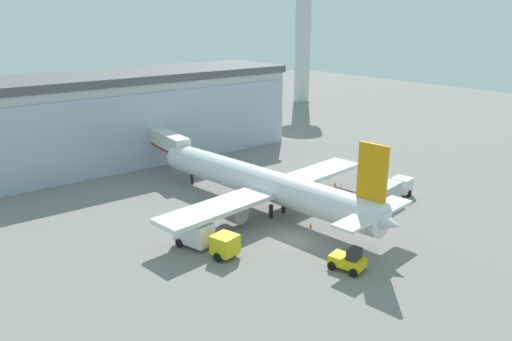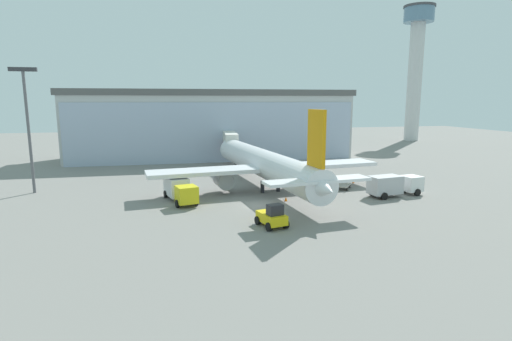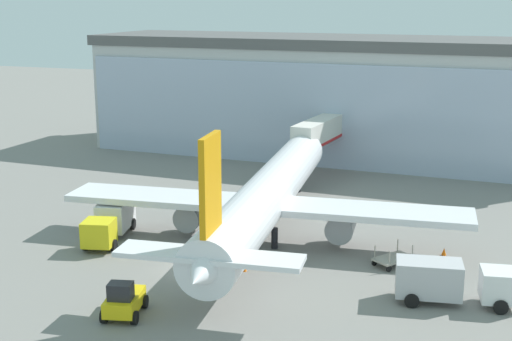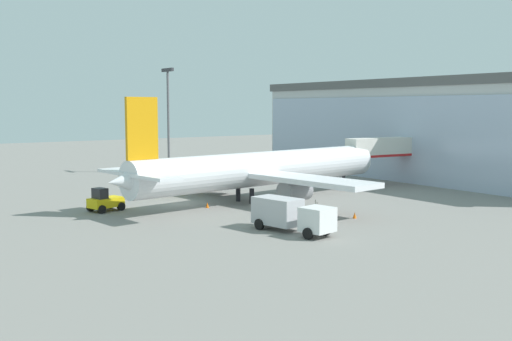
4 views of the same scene
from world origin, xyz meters
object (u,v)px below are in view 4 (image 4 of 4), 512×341
(pushback_tug, at_px, (105,201))
(safety_cone_nose, at_px, (207,205))
(jet_bridge, at_px, (385,148))
(baggage_cart, at_px, (304,212))
(safety_cone_wingtip, at_px, (355,215))
(catering_truck, at_px, (175,179))
(apron_light_mast, at_px, (168,110))
(airplane, at_px, (259,169))
(fuel_truck, at_px, (290,214))

(pushback_tug, height_order, safety_cone_nose, pushback_tug)
(jet_bridge, height_order, safety_cone_nose, jet_bridge)
(baggage_cart, bearing_deg, jet_bridge, -118.06)
(safety_cone_nose, relative_size, safety_cone_wingtip, 1.00)
(catering_truck, xyz_separation_m, safety_cone_nose, (12.28, -3.02, -1.19))
(baggage_cart, bearing_deg, apron_light_mast, -64.25)
(apron_light_mast, distance_m, safety_cone_wingtip, 44.34)
(airplane, height_order, fuel_truck, airplane)
(safety_cone_nose, height_order, safety_cone_wingtip, same)
(jet_bridge, height_order, safety_cone_wingtip, jet_bridge)
(airplane, bearing_deg, safety_cone_wingtip, -92.14)
(baggage_cart, bearing_deg, airplane, -67.27)
(safety_cone_nose, bearing_deg, safety_cone_wingtip, 31.62)
(catering_truck, distance_m, fuel_truck, 26.41)
(apron_light_mast, height_order, safety_cone_wingtip, apron_light_mast)
(baggage_cart, xyz_separation_m, pushback_tug, (-13.78, -13.57, 0.47))
(airplane, bearing_deg, apron_light_mast, 74.95)
(fuel_truck, bearing_deg, baggage_cart, 120.40)
(apron_light_mast, relative_size, fuel_truck, 2.10)
(apron_light_mast, distance_m, catering_truck, 21.73)
(baggage_cart, distance_m, pushback_tug, 19.34)
(baggage_cart, xyz_separation_m, safety_cone_wingtip, (3.20, 3.31, -0.23))
(jet_bridge, distance_m, baggage_cart, 26.50)
(catering_truck, bearing_deg, airplane, 95.44)
(jet_bridge, bearing_deg, fuel_truck, -145.44)
(catering_truck, height_order, pushback_tug, catering_truck)
(apron_light_mast, relative_size, pushback_tug, 4.49)
(catering_truck, height_order, safety_cone_wingtip, catering_truck)
(airplane, distance_m, safety_cone_wingtip, 13.87)
(fuel_truck, relative_size, safety_cone_nose, 13.74)
(safety_cone_wingtip, bearing_deg, fuel_truck, -82.50)
(airplane, height_order, pushback_tug, airplane)
(fuel_truck, distance_m, pushback_tug, 19.94)
(pushback_tug, bearing_deg, safety_cone_wingtip, -58.51)
(safety_cone_wingtip, bearing_deg, catering_truck, -169.09)
(pushback_tug, xyz_separation_m, safety_cone_wingtip, (16.98, 16.87, -0.70))
(apron_light_mast, xyz_separation_m, fuel_truck, (44.29, -12.47, -8.14))
(catering_truck, distance_m, safety_cone_wingtip, 25.51)
(jet_bridge, relative_size, catering_truck, 1.49)
(apron_light_mast, bearing_deg, baggage_cart, -10.27)
(jet_bridge, distance_m, fuel_truck, 32.94)
(fuel_truck, xyz_separation_m, baggage_cart, (-4.32, 5.22, -0.97))
(pushback_tug, distance_m, safety_cone_nose, 10.00)
(apron_light_mast, xyz_separation_m, catering_truck, (18.15, -8.76, -8.14))
(airplane, relative_size, catering_truck, 4.82)
(fuel_truck, relative_size, pushback_tug, 2.14)
(catering_truck, height_order, baggage_cart, catering_truck)
(jet_bridge, bearing_deg, safety_cone_nose, -170.30)
(apron_light_mast, bearing_deg, airplane, -9.21)
(baggage_cart, bearing_deg, pushback_tug, -9.42)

